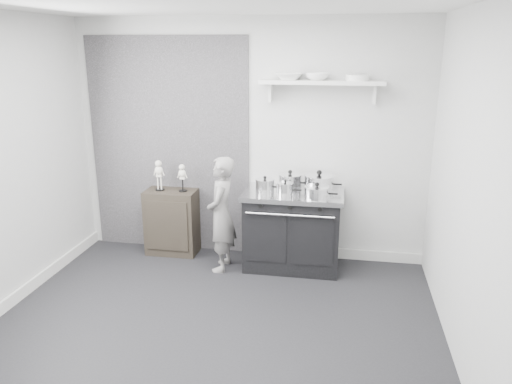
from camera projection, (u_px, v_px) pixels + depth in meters
The scene contains 16 objects.
ground at pixel (210, 332), 4.33m from camera, with size 4.00×4.00×0.00m, color black.
room_shell at pixel (199, 142), 4.02m from camera, with size 4.02×3.62×2.71m.
wall_shelf at pixel (322, 83), 5.21m from camera, with size 1.30×0.26×0.24m.
stove at pixel (293, 229), 5.51m from camera, with size 1.08×0.68×0.87m.
side_cabinet at pixel (172, 222), 5.89m from camera, with size 0.59×0.35×0.77m, color black.
child at pixel (221, 214), 5.39m from camera, with size 0.46×0.30×1.27m, color gray.
pot_front_left at pixel (265, 186), 5.35m from camera, with size 0.29×0.20×0.18m.
pot_back_left at pixel (290, 181), 5.47m from camera, with size 0.35×0.26×0.22m.
pot_back_right at pixel (319, 183), 5.42m from camera, with size 0.41×0.32×0.23m.
pot_front_right at pixel (317, 192), 5.15m from camera, with size 0.35×0.26×0.17m.
pot_front_center at pixel (285, 189), 5.26m from camera, with size 0.27×0.18×0.17m.
skeleton_full at pixel (159, 173), 5.75m from camera, with size 0.11×0.07×0.41m, color silver, non-canonical shape.
skeleton_torso at pixel (182, 176), 5.71m from camera, with size 0.10×0.07×0.37m, color silver, non-canonical shape.
bowl_large at pixel (289, 76), 5.24m from camera, with size 0.29×0.29×0.07m, color white.
bowl_small at pixel (317, 77), 5.19m from camera, with size 0.24×0.24×0.08m, color white.
plate_stack at pixel (357, 78), 5.13m from camera, with size 0.24×0.24×0.06m, color white.
Camera 1 is at (1.06, -3.68, 2.40)m, focal length 35.00 mm.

